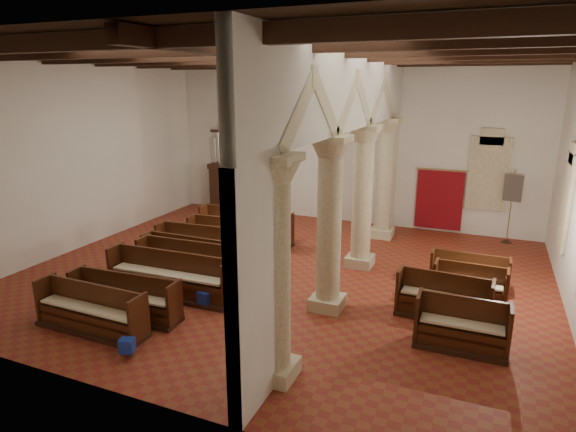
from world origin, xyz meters
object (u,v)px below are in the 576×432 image
at_px(processional_banner, 509,219).
at_px(lectern, 246,203).
at_px(nave_pew_0, 91,316).
at_px(aisle_pew_0, 461,332).
at_px(pipe_organ, 235,179).

bearing_deg(processional_banner, lectern, -166.40).
xyz_separation_m(nave_pew_0, aisle_pew_0, (7.35, 2.31, 0.02)).
relative_size(pipe_organ, processional_banner, 1.77).
bearing_deg(lectern, processional_banner, -17.18).
bearing_deg(pipe_organ, aisle_pew_0, -39.50).
xyz_separation_m(pipe_organ, nave_pew_0, (1.98, -10.00, -1.03)).
height_order(pipe_organ, processional_banner, pipe_organ).
height_order(processional_banner, aisle_pew_0, processional_banner).
bearing_deg(lectern, aisle_pew_0, -59.17).
distance_m(pipe_organ, lectern, 1.12).
bearing_deg(pipe_organ, nave_pew_0, -78.82).
distance_m(lectern, aisle_pew_0, 11.43).
xyz_separation_m(pipe_organ, lectern, (0.62, -0.28, -0.89)).
relative_size(lectern, processional_banner, 0.47).
bearing_deg(aisle_pew_0, lectern, 139.24).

